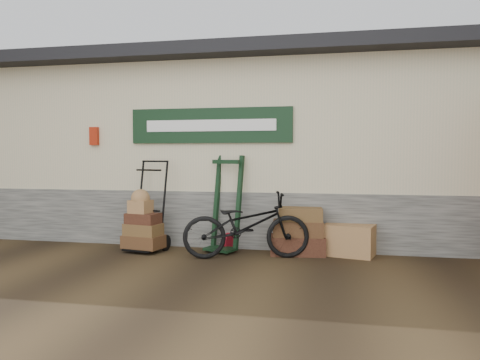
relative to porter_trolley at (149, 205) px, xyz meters
name	(u,v)px	position (x,y,z in m)	size (l,w,h in m)	color
ground	(213,262)	(1.20, -0.62, -0.72)	(80.00, 80.00, 0.00)	black
station_building	(249,148)	(1.19, 2.12, 0.90)	(14.40, 4.10, 3.20)	#4C4C47
porter_trolley	(149,205)	(0.00, 0.00, 0.00)	(0.72, 0.54, 1.43)	black
green_barrow	(226,203)	(1.18, 0.20, 0.02)	(0.53, 0.45, 1.47)	black
suitcase_stack	(298,230)	(2.30, 0.18, -0.36)	(0.80, 0.50, 0.71)	#371A11
wicker_hamper	(349,240)	(3.05, 0.23, -0.49)	(0.71, 0.46, 0.46)	#906039
bicycle	(246,222)	(1.59, -0.26, -0.19)	(1.82, 0.64, 1.06)	black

